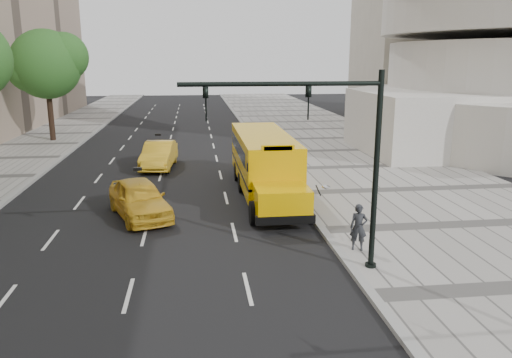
{
  "coord_description": "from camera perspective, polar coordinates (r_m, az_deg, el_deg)",
  "views": [
    {
      "loc": [
        1.05,
        -23.69,
        6.74
      ],
      "look_at": [
        3.5,
        -4.0,
        1.9
      ],
      "focal_mm": 35.0,
      "sensor_mm": 36.0,
      "label": 1
    }
  ],
  "objects": [
    {
      "name": "curb_far",
      "position": [
        26.22,
        -27.03,
        -2.55
      ],
      "size": [
        0.3,
        140.0,
        0.15
      ],
      "primitive_type": "cube",
      "color": "gray",
      "rests_on": "ground"
    },
    {
      "name": "pedestrian",
      "position": [
        17.85,
        11.64,
        -5.43
      ],
      "size": [
        0.69,
        0.56,
        1.65
      ],
      "primitive_type": "imported",
      "rotation": [
        0.0,
        0.0,
        -0.32
      ],
      "color": "#26282C",
      "rests_on": "sidewalk_museum"
    },
    {
      "name": "tree_c",
      "position": [
        43.82,
        -22.76,
        12.07
      ],
      "size": [
        6.16,
        5.47,
        8.96
      ],
      "color": "black",
      "rests_on": "ground"
    },
    {
      "name": "school_bus",
      "position": [
        25.17,
        0.93,
        2.31
      ],
      "size": [
        2.96,
        11.56,
        3.19
      ],
      "color": "#E3A800",
      "rests_on": "ground"
    },
    {
      "name": "taxi_near",
      "position": [
        22.1,
        -13.19,
        -2.19
      ],
      "size": [
        3.49,
        5.2,
        1.65
      ],
      "primitive_type": "imported",
      "rotation": [
        0.0,
        0.0,
        0.35
      ],
      "color": "gold",
      "rests_on": "ground"
    },
    {
      "name": "taxi_far",
      "position": [
        31.76,
        -11.03,
        2.71
      ],
      "size": [
        2.19,
        5.09,
        1.63
      ],
      "primitive_type": "imported",
      "rotation": [
        0.0,
        0.0,
        -0.1
      ],
      "color": "gold",
      "rests_on": "ground"
    },
    {
      "name": "sidewalk_museum",
      "position": [
        26.93,
        17.15,
        -1.24
      ],
      "size": [
        12.0,
        140.0,
        0.15
      ],
      "primitive_type": "cube",
      "color": "gray",
      "rests_on": "ground"
    },
    {
      "name": "traffic_signal",
      "position": [
        15.28,
        8.76,
        3.57
      ],
      "size": [
        6.18,
        0.36,
        6.4
      ],
      "color": "black",
      "rests_on": "ground"
    },
    {
      "name": "ground",
      "position": [
        24.65,
        -9.27,
        -2.34
      ],
      "size": [
        140.0,
        140.0,
        0.0
      ],
      "primitive_type": "plane",
      "color": "black",
      "rests_on": "ground"
    },
    {
      "name": "curb_museum",
      "position": [
        25.1,
        4.54,
        -1.73
      ],
      "size": [
        0.3,
        140.0,
        0.15
      ],
      "primitive_type": "cube",
      "color": "gray",
      "rests_on": "ground"
    }
  ]
}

